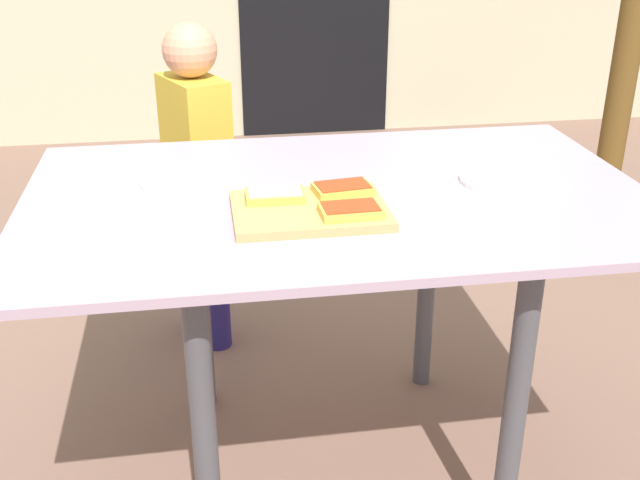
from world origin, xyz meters
name	(u,v)px	position (x,y,z in m)	size (l,w,h in m)	color
ground_plane	(335,463)	(0.00, 0.00, 0.00)	(16.00, 16.00, 0.00)	#7E5E4E
dining_table	(338,235)	(0.00, 0.00, 0.67)	(1.41, 0.88, 0.78)	#B598AC
cutting_board	(310,210)	(-0.08, -0.12, 0.79)	(0.32, 0.24, 0.02)	tan
pizza_slice_near_right	(351,210)	(-0.01, -0.18, 0.81)	(0.13, 0.08, 0.02)	gold
pizza_slice_far_right	(341,189)	(0.00, -0.06, 0.81)	(0.13, 0.09, 0.02)	gold
pizza_slice_far_left	(275,195)	(-0.15, -0.07, 0.81)	(0.13, 0.08, 0.02)	gold
plate_white_right	(509,180)	(0.41, 0.00, 0.78)	(0.23, 0.23, 0.01)	silver
plate_white_left	(189,179)	(-0.33, 0.12, 0.78)	(0.23, 0.23, 0.01)	white
child_left	(198,170)	(-0.31, 0.71, 0.60)	(0.23, 0.28, 1.05)	navy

